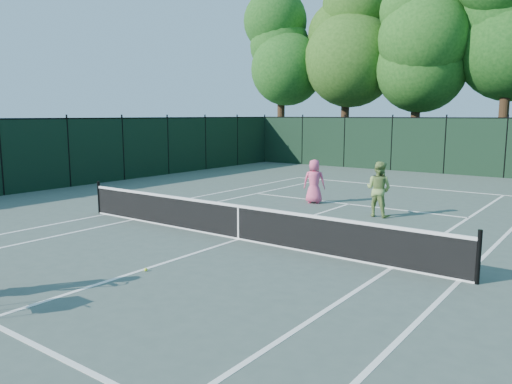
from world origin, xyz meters
The scene contains 18 objects.
ground centered at (0.00, 0.00, 0.00)m, with size 90.00×90.00×0.00m, color #44534B.
sideline_doubles_left centered at (-5.49, 0.00, 0.00)m, with size 0.10×23.77×0.01m, color white.
sideline_doubles_right centered at (5.49, 0.00, 0.00)m, with size 0.10×23.77×0.01m, color white.
sideline_singles_left centered at (-4.12, 0.00, 0.00)m, with size 0.10×23.77×0.01m, color white.
sideline_singles_right centered at (4.12, 0.00, 0.00)m, with size 0.10×23.77×0.01m, color white.
baseline_far centered at (0.00, 11.88, 0.00)m, with size 10.97×0.10×0.01m, color white.
service_line_far centered at (0.00, 6.40, 0.00)m, with size 8.23×0.10×0.01m, color white.
center_service_line centered at (0.00, 0.00, 0.00)m, with size 0.10×12.80×0.01m, color white.
tennis_net centered at (0.00, 0.00, 0.48)m, with size 11.69×0.09×1.06m.
fence_far centered at (0.00, 18.00, 1.50)m, with size 24.00×0.05×3.00m, color black.
fence_left centered at (-12.00, 0.00, 1.50)m, with size 0.05×36.00×3.00m, color black.
tree_0 centered at (-13.00, 21.50, 8.16)m, with size 6.40×6.40×13.14m.
tree_1 centered at (-8.00, 22.00, 8.69)m, with size 6.80×6.80×13.98m.
tree_2 centered at (-3.00, 21.80, 7.73)m, with size 6.00×6.00×12.40m.
tree_3 centered at (2.00, 22.30, 9.01)m, with size 7.00×7.00×14.45m.
player_pink centered at (-1.12, 5.84, 0.80)m, with size 0.92×0.79×1.60m.
player_green centered at (1.71, 4.95, 0.87)m, with size 0.91×0.74×1.75m.
loose_ball_midcourt centered at (0.12, -3.22, 0.03)m, with size 0.07×0.07×0.07m, color #CFE82F.
Camera 1 is at (7.83, -9.84, 3.19)m, focal length 35.00 mm.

